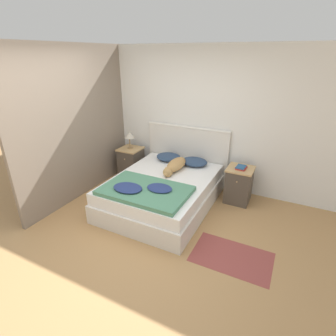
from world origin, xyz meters
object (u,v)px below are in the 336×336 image
book_stack (241,167)px  pillow_right (194,162)px  nightstand_right (239,185)px  table_lamp (129,135)px  nightstand_left (131,162)px  dog (175,165)px  bed (163,192)px  pillow_left (169,157)px

book_stack → pillow_right: bearing=176.0°
nightstand_right → table_lamp: bearing=-180.0°
nightstand_left → nightstand_right: size_ratio=1.00×
dog → book_stack: bearing=16.3°
bed → nightstand_left: bearing=147.5°
nightstand_left → table_lamp: table_lamp is taller
dog → bed: bearing=-97.6°
nightstand_right → pillow_left: (-1.38, 0.04, 0.26)m
nightstand_right → table_lamp: 2.30m
bed → pillow_left: bearing=109.3°
pillow_right → table_lamp: size_ratio=1.37×
nightstand_left → book_stack: bearing=-0.4°
pillow_left → table_lamp: (-0.85, -0.05, 0.32)m
pillow_left → book_stack: size_ratio=2.24×
book_stack → table_lamp: size_ratio=0.61×
dog → book_stack: 1.11m
bed → nightstand_right: bearing=32.5°
pillow_right → dog: dog is taller
nightstand_right → pillow_right: pillow_right is taller
table_lamp → dog: bearing=-15.6°
pillow_right → book_stack: (0.85, -0.06, 0.08)m
book_stack → table_lamp: (-2.23, 0.01, 0.25)m
dog → table_lamp: (-1.16, 0.32, 0.30)m
bed → pillow_right: bearing=70.7°
nightstand_right → pillow_right: (-0.85, 0.04, 0.26)m
bed → pillow_right: size_ratio=4.22×
nightstand_right → pillow_right: size_ratio=1.32×
nightstand_right → book_stack: book_stack is taller
table_lamp → nightstand_left: bearing=90.0°
pillow_right → dog: bearing=-120.0°
bed → nightstand_right: 1.32m
pillow_left → nightstand_right: bearing=-1.9°
bed → table_lamp: size_ratio=5.80×
nightstand_right → dog: bearing=-162.9°
bed → pillow_right: 0.86m
bed → pillow_left: pillow_left is taller
bed → book_stack: bearing=31.9°
bed → book_stack: 1.37m
pillow_right → book_stack: size_ratio=2.24×
pillow_left → book_stack: bearing=-2.5°
nightstand_left → pillow_right: size_ratio=1.32×
nightstand_left → pillow_left: 0.89m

